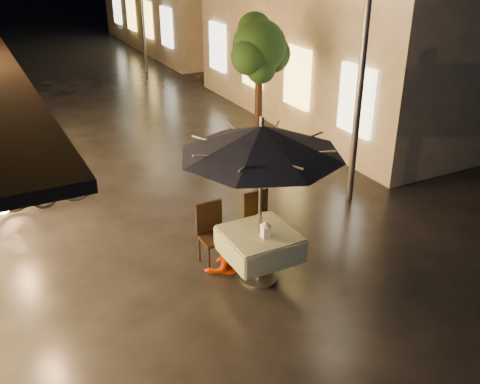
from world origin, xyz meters
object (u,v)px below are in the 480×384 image
patio_umbrella (261,140)px  person_orange (222,228)px  streetlamp_near (364,43)px  bicycle_0 (13,195)px  person_yellow (267,215)px  cafe_table (260,244)px  table_lantern (266,229)px

patio_umbrella → person_orange: 1.58m
streetlamp_near → patio_umbrella: bearing=-151.9°
person_orange → bicycle_0: (-2.56, 3.13, -0.25)m
streetlamp_near → bicycle_0: streetlamp_near is taller
person_yellow → cafe_table: bearing=50.9°
person_yellow → bicycle_0: size_ratio=0.84×
patio_umbrella → table_lantern: size_ratio=9.84×
patio_umbrella → table_lantern: 1.24m
patio_umbrella → streetlamp_near: bearing=28.1°
streetlamp_near → patio_umbrella: (-2.81, -1.50, -0.77)m
cafe_table → patio_umbrella: patio_umbrella is taller
cafe_table → patio_umbrella: (0.00, 0.00, 1.56)m
person_orange → bicycle_0: bearing=-67.5°
cafe_table → table_lantern: bearing=-90.0°
cafe_table → patio_umbrella: bearing=76.0°
patio_umbrella → person_orange: size_ratio=1.79×
streetlamp_near → table_lantern: bearing=-149.5°
person_yellow → bicycle_0: person_yellow is taller
person_yellow → patio_umbrella: bearing=50.9°
table_lantern → bicycle_0: 4.80m
cafe_table → person_orange: size_ratio=0.72×
table_lantern → patio_umbrella: bearing=90.0°
person_yellow → person_orange: bearing=1.8°
person_orange → person_yellow: 0.77m
streetlamp_near → patio_umbrella: 3.28m
patio_umbrella → person_yellow: 1.61m
cafe_table → person_yellow: (0.43, 0.54, 0.11)m
cafe_table → table_lantern: table_lantern is taller
streetlamp_near → table_lantern: 3.83m
patio_umbrella → table_lantern: bearing=-90.0°
bicycle_0 → cafe_table: bearing=-157.4°
patio_umbrella → person_yellow: patio_umbrella is taller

